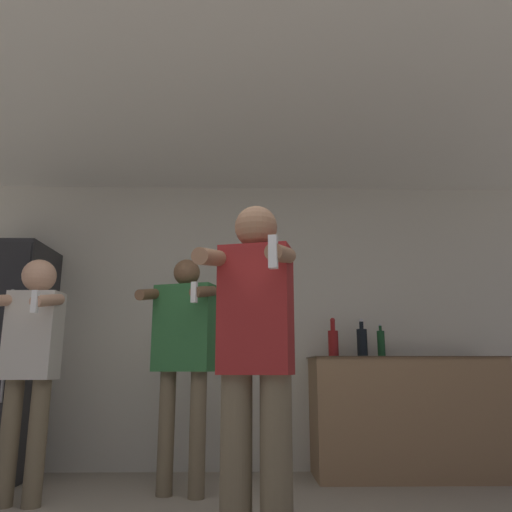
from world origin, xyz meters
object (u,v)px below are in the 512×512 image
at_px(person_woman_foreground, 256,357).
at_px(person_man_side, 31,353).
at_px(refrigerator, 1,358).
at_px(bottle_short_whiskey, 333,342).
at_px(bottle_red_label, 381,343).
at_px(person_spectator_back, 184,346).
at_px(bottle_brown_liquor, 362,342).

xyz_separation_m(person_woman_foreground, person_man_side, (-1.49, 1.02, 0.05)).
xyz_separation_m(refrigerator, bottle_short_whiskey, (2.76, 0.11, 0.14)).
height_order(bottle_short_whiskey, person_woman_foreground, person_woman_foreground).
bearing_deg(person_woman_foreground, bottle_red_label, 59.80).
bearing_deg(person_man_side, refrigerator, 126.29).
xyz_separation_m(bottle_short_whiskey, person_spectator_back, (-1.20, -0.65, -0.07)).
bearing_deg(bottle_brown_liquor, refrigerator, -177.83).
bearing_deg(bottle_short_whiskey, bottle_red_label, -0.00).
bearing_deg(bottle_brown_liquor, person_spectator_back, -155.89).
bearing_deg(bottle_red_label, bottle_brown_liquor, 180.00).
relative_size(bottle_brown_liquor, person_woman_foreground, 0.20).
height_order(bottle_brown_liquor, person_man_side, person_man_side).
distance_m(person_woman_foreground, person_man_side, 1.81).
distance_m(bottle_red_label, person_spectator_back, 1.73).
bearing_deg(person_woman_foreground, person_man_side, 145.50).
xyz_separation_m(refrigerator, person_spectator_back, (1.56, -0.53, 0.07)).
height_order(person_man_side, person_spectator_back, person_spectator_back).
relative_size(person_man_side, person_spectator_back, 0.97).
xyz_separation_m(bottle_brown_liquor, person_woman_foreground, (-0.95, -1.91, -0.18)).
relative_size(refrigerator, person_woman_foreground, 1.13).
distance_m(bottle_red_label, bottle_brown_liquor, 0.16).
distance_m(bottle_brown_liquor, person_man_side, 2.60).
height_order(bottle_red_label, person_spectator_back, person_spectator_back).
relative_size(person_woman_foreground, person_man_side, 1.04).
height_order(bottle_brown_liquor, person_woman_foreground, person_woman_foreground).
distance_m(refrigerator, bottle_red_label, 3.17).
xyz_separation_m(refrigerator, person_woman_foreground, (2.06, -1.80, -0.03)).
height_order(refrigerator, person_woman_foreground, refrigerator).
xyz_separation_m(refrigerator, bottle_red_label, (3.17, 0.11, 0.13)).
bearing_deg(person_woman_foreground, bottle_short_whiskey, 69.88).
bearing_deg(bottle_short_whiskey, bottle_brown_liquor, -0.00).
height_order(person_woman_foreground, person_spectator_back, same).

